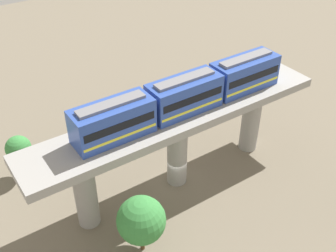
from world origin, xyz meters
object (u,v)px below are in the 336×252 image
object	(u,v)px
parked_car_orange	(198,100)
tree_mid_lot	(18,149)
parked_car_silver	(144,129)
tree_near_viaduct	(141,220)
train	(184,95)
parked_car_black	(89,147)

from	to	relation	value
parked_car_orange	tree_mid_lot	size ratio (longest dim) A/B	1.00
parked_car_silver	parked_car_orange	bearing A→B (deg)	108.90
tree_near_viaduct	tree_mid_lot	xyz separation A→B (m)	(-14.46, -5.02, -0.15)
train	tree_near_viaduct	size ratio (longest dim) A/B	3.82
parked_car_silver	tree_mid_lot	size ratio (longest dim) A/B	0.98
tree_mid_lot	tree_near_viaduct	bearing A→B (deg)	19.16
tree_near_viaduct	tree_mid_lot	size ratio (longest dim) A/B	1.19
tree_mid_lot	parked_car_silver	bearing A→B (deg)	85.26
parked_car_black	tree_near_viaduct	distance (m)	14.32
parked_car_silver	tree_near_viaduct	xyz separation A→B (m)	(13.36, -8.29, 2.64)
parked_car_orange	train	bearing A→B (deg)	-58.10
parked_car_silver	train	bearing A→B (deg)	5.56
tree_near_viaduct	tree_mid_lot	distance (m)	15.31
parked_car_silver	tree_mid_lot	bearing A→B (deg)	-85.13
parked_car_orange	parked_car_black	world-z (taller)	same
parked_car_silver	tree_near_viaduct	bearing A→B (deg)	-22.21
train	parked_car_orange	distance (m)	16.12
parked_car_orange	parked_car_black	distance (m)	15.35
train	tree_mid_lot	size ratio (longest dim) A/B	4.54
parked_car_silver	parked_car_black	distance (m)	6.51
train	parked_car_black	bearing A→B (deg)	-146.20
train	tree_near_viaduct	world-z (taller)	train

